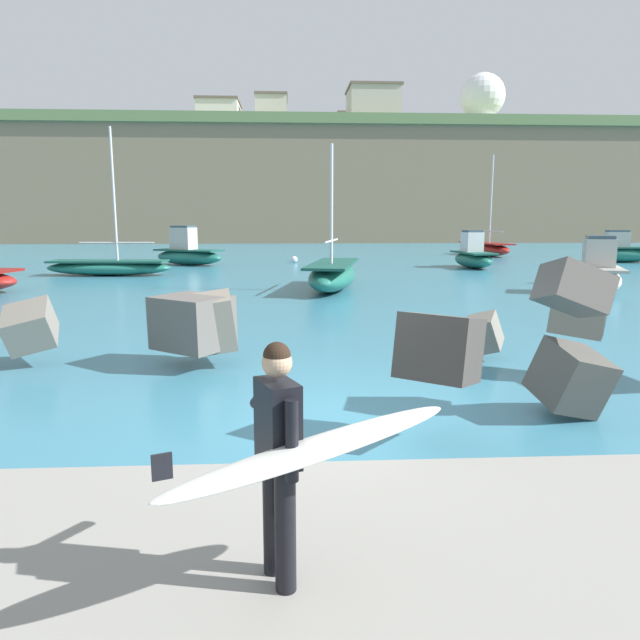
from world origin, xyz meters
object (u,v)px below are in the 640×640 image
at_px(boat_mid_left, 596,274).
at_px(station_building_west, 358,129).
at_px(radar_dome, 482,102).
at_px(station_building_central, 220,118).
at_px(surfer_with_board, 288,450).
at_px(station_building_east, 272,117).
at_px(mooring_buoy_inner, 541,278).
at_px(boat_near_right, 188,253).
at_px(boat_near_left, 486,248).
at_px(boat_near_centre, 333,275).
at_px(boat_far_centre, 620,252).
at_px(boat_mid_centre, 473,256).
at_px(boat_far_right, 109,267).
at_px(station_building_annex, 373,110).
at_px(mooring_buoy_outer, 294,260).

relative_size(boat_mid_left, station_building_west, 0.73).
relative_size(radar_dome, station_building_central, 1.11).
relative_size(surfer_with_board, station_building_east, 0.28).
xyz_separation_m(mooring_buoy_inner, radar_dome, (17.72, 63.41, 19.81)).
distance_m(radar_dome, station_building_west, 19.38).
bearing_deg(boat_near_right, boat_near_left, 20.78).
bearing_deg(radar_dome, boat_near_centre, -112.67).
height_order(boat_far_centre, station_building_east, station_building_east).
bearing_deg(boat_near_centre, boat_mid_centre, 48.44).
bearing_deg(boat_near_centre, radar_dome, 67.33).
relative_size(surfer_with_board, boat_far_centre, 0.41).
distance_m(boat_mid_left, station_building_west, 76.32).
relative_size(surfer_with_board, boat_far_right, 0.28).
height_order(boat_mid_centre, station_building_east, station_building_east).
height_order(boat_near_right, station_building_central, station_building_central).
xyz_separation_m(surfer_with_board, station_building_central, (-9.64, 84.53, 15.98)).
distance_m(surfer_with_board, boat_near_right, 33.78).
relative_size(boat_far_right, station_building_east, 0.99).
height_order(surfer_with_board, station_building_east, station_building_east).
bearing_deg(boat_mid_left, station_building_west, 90.38).
relative_size(boat_near_right, boat_far_right, 0.68).
distance_m(station_building_east, station_building_annex, 15.14).
relative_size(station_building_west, station_building_central, 0.88).
relative_size(boat_near_centre, station_building_east, 0.89).
distance_m(surfer_with_board, station_building_west, 94.88).
xyz_separation_m(boat_near_left, boat_near_centre, (-13.83, -21.78, 0.03)).
relative_size(surfer_with_board, mooring_buoy_outer, 4.71).
distance_m(mooring_buoy_inner, radar_dome, 68.75).
relative_size(boat_near_right, station_building_west, 0.69).
relative_size(boat_mid_centre, station_building_central, 0.50).
height_order(mooring_buoy_outer, station_building_central, station_building_central).
bearing_deg(station_building_east, boat_mid_left, -78.15).
height_order(boat_near_left, radar_dome, radar_dome).
distance_m(boat_far_centre, station_building_annex, 51.42).
bearing_deg(surfer_with_board, station_building_east, 91.42).
relative_size(boat_near_right, mooring_buoy_inner, 11.39).
relative_size(boat_near_right, mooring_buoy_outer, 11.39).
height_order(station_building_east, station_building_annex, station_building_annex).
height_order(boat_near_right, mooring_buoy_outer, boat_near_right).
relative_size(boat_near_left, radar_dome, 0.84).
height_order(surfer_with_board, mooring_buoy_outer, surfer_with_board).
relative_size(boat_near_centre, mooring_buoy_inner, 14.99).
xyz_separation_m(boat_far_right, mooring_buoy_inner, (20.47, -4.90, -0.23)).
distance_m(boat_mid_left, boat_far_right, 22.71).
relative_size(boat_near_right, station_building_central, 0.61).
height_order(mooring_buoy_inner, radar_dome, radar_dome).
bearing_deg(boat_mid_left, boat_mid_centre, 95.63).
height_order(surfer_with_board, boat_mid_left, boat_mid_left).
bearing_deg(boat_near_right, boat_far_right, -112.91).
height_order(boat_far_right, radar_dome, radar_dome).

